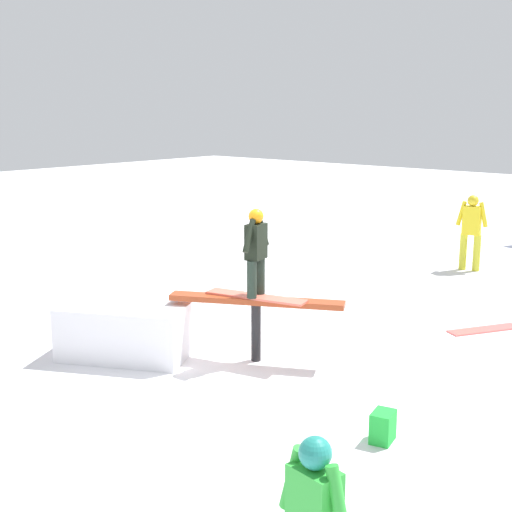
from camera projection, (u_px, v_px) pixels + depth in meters
The scene contains 7 objects.
ground_plane at pixel (256, 360), 10.19m from camera, with size 60.00×60.00×0.00m, color white.
rail_feature at pixel (256, 308), 10.03m from camera, with size 2.33×1.43×0.93m.
snow_kicker_ramp at pixel (132, 326), 10.52m from camera, with size 1.80×1.50×0.78m, color white.
main_rider_on_rail at pixel (256, 256), 9.87m from camera, with size 1.51×0.71×1.26m.
bystander_yellow at pixel (471, 228), 15.58m from camera, with size 0.69×0.31×1.67m.
loose_snowboard_coral at pixel (484, 330), 11.55m from camera, with size 1.26×0.28×0.02m, color #F56762.
backpack_on_snow at pixel (383, 427), 7.70m from camera, with size 0.30×0.22×0.34m, color green.
Camera 1 is at (6.33, -7.30, 3.57)m, focal length 50.00 mm.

